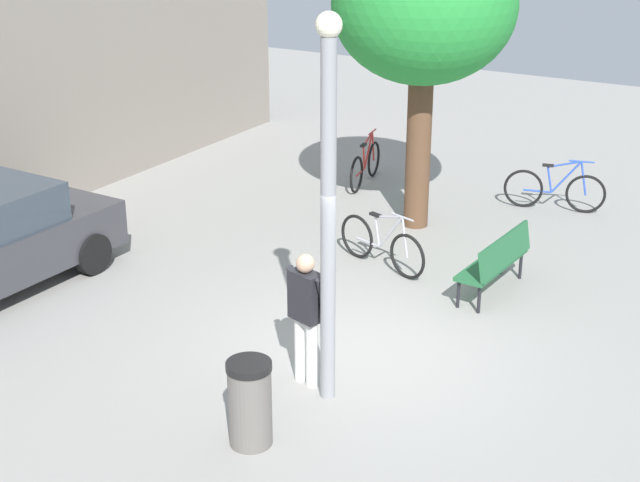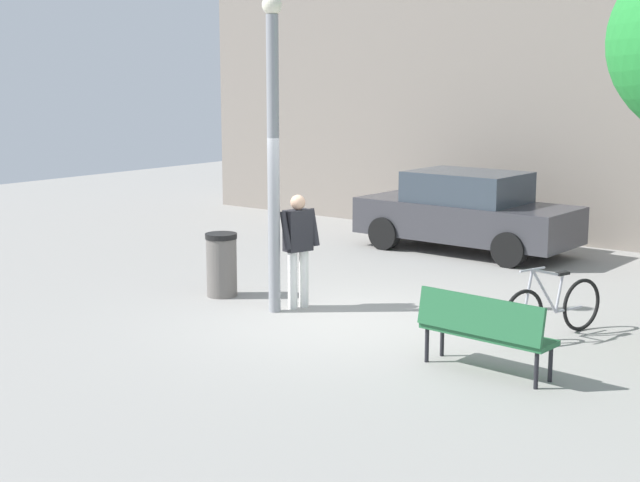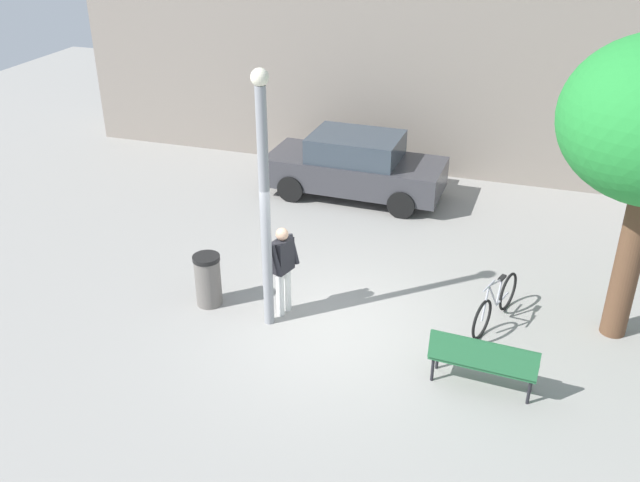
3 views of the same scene
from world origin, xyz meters
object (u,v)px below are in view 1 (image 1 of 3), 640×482
at_px(trash_bin, 250,403).
at_px(plaza_tree, 424,8).
at_px(lamppost, 328,201).
at_px(park_bench, 497,259).
at_px(bicycle_red, 365,165).
at_px(bicycle_blue, 555,190).
at_px(person_by_lamppost, 306,310).
at_px(bicycle_silver, 382,245).

bearing_deg(trash_bin, plaza_tree, 10.50).
height_order(lamppost, park_bench, lamppost).
xyz_separation_m(lamppost, bicycle_red, (7.28, 3.34, -2.04)).
distance_m(plaza_tree, trash_bin, 7.76).
bearing_deg(park_bench, trash_bin, 169.54).
bearing_deg(bicycle_red, bicycle_blue, -83.87).
bearing_deg(trash_bin, person_by_lamppost, 6.04).
height_order(park_bench, trash_bin, trash_bin).
height_order(bicycle_red, bicycle_silver, same).
relative_size(person_by_lamppost, park_bench, 1.02).
distance_m(bicycle_blue, bicycle_silver, 4.22).
bearing_deg(bicycle_silver, bicycle_red, 31.31).
height_order(lamppost, person_by_lamppost, lamppost).
bearing_deg(bicycle_blue, trash_bin, 176.52).
xyz_separation_m(bicycle_red, bicycle_silver, (-3.56, -2.16, 0.00)).
bearing_deg(plaza_tree, person_by_lamppost, -168.39).
xyz_separation_m(plaza_tree, trash_bin, (-6.95, -1.29, -3.21)).
bearing_deg(bicycle_red, park_bench, -131.62).
bearing_deg(person_by_lamppost, bicycle_blue, -5.24).
relative_size(plaza_tree, bicycle_silver, 2.89).
bearing_deg(plaza_tree, bicycle_silver, -170.33).
distance_m(bicycle_red, trash_bin, 9.09).
relative_size(park_bench, bicycle_red, 0.91).
distance_m(lamppost, plaza_tree, 6.03).
bearing_deg(bicycle_blue, park_bench, -174.65).
distance_m(lamppost, bicycle_silver, 4.40).
relative_size(person_by_lamppost, trash_bin, 1.70).
xyz_separation_m(bicycle_blue, bicycle_red, (-0.39, 3.66, 0.00)).
bearing_deg(bicycle_silver, trash_bin, -169.17).
bearing_deg(person_by_lamppost, trash_bin, -173.96).
xyz_separation_m(person_by_lamppost, bicycle_silver, (3.58, 0.81, -0.58)).
xyz_separation_m(person_by_lamppost, bicycle_blue, (7.53, -0.69, -0.58)).
height_order(park_bench, bicycle_red, bicycle_red).
distance_m(park_bench, bicycle_silver, 1.87).
relative_size(lamppost, person_by_lamppost, 2.66).
bearing_deg(lamppost, bicycle_blue, -2.35).
height_order(plaza_tree, bicycle_silver, plaza_tree).
bearing_deg(lamppost, plaza_tree, 14.92).
height_order(park_bench, bicycle_silver, bicycle_silver).
bearing_deg(bicycle_red, trash_bin, -159.95).
bearing_deg(bicycle_red, person_by_lamppost, -157.43).
xyz_separation_m(plaza_tree, bicycle_silver, (-1.97, -0.34, -3.32)).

